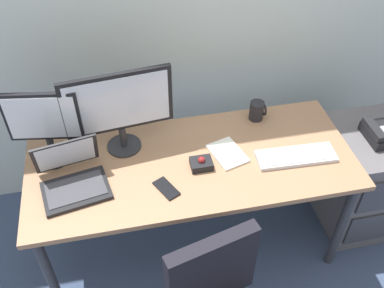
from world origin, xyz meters
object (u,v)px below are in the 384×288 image
(desk_phone, at_px, (381,133))
(laptop, at_px, (72,177))
(trackball_mouse, at_px, (201,163))
(cell_phone, at_px, (166,188))
(monitor_side, at_px, (44,123))
(file_cabinet, at_px, (362,178))
(monitor_main, at_px, (119,107))
(coffee_mug, at_px, (257,111))
(keyboard, at_px, (296,156))
(paper_notepad, at_px, (227,153))

(desk_phone, distance_m, laptop, 1.65)
(trackball_mouse, height_order, cell_phone, trackball_mouse)
(desk_phone, bearing_deg, monitor_side, 174.29)
(file_cabinet, distance_m, monitor_side, 1.86)
(laptop, bearing_deg, desk_phone, 1.19)
(monitor_main, xyz_separation_m, cell_phone, (0.17, -0.34, -0.26))
(monitor_side, bearing_deg, file_cabinet, -5.15)
(monitor_side, relative_size, trackball_mouse, 3.72)
(monitor_side, relative_size, coffee_mug, 3.68)
(keyboard, xyz_separation_m, cell_phone, (-0.69, -0.08, -0.01))
(monitor_main, relative_size, keyboard, 1.31)
(monitor_main, bearing_deg, cell_phone, -63.38)
(file_cabinet, relative_size, desk_phone, 3.48)
(monitor_main, height_order, keyboard, monitor_main)
(monitor_side, bearing_deg, keyboard, -11.75)
(monitor_main, relative_size, paper_notepad, 2.60)
(desk_phone, xyz_separation_m, coffee_mug, (-0.63, 0.27, 0.05))
(trackball_mouse, xyz_separation_m, cell_phone, (-0.20, -0.11, -0.02))
(monitor_main, bearing_deg, coffee_mug, 6.37)
(cell_phone, bearing_deg, desk_phone, -19.45)
(file_cabinet, distance_m, laptop, 1.71)
(laptop, xyz_separation_m, coffee_mug, (1.02, 0.30, 0.00))
(monitor_main, xyz_separation_m, trackball_mouse, (0.37, -0.23, -0.25))
(desk_phone, relative_size, monitor_side, 0.49)
(desk_phone, bearing_deg, coffee_mug, 156.73)
(file_cabinet, bearing_deg, monitor_main, 173.12)
(file_cabinet, xyz_separation_m, desk_phone, (-0.01, -0.02, 0.38))
(monitor_main, bearing_deg, file_cabinet, -6.88)
(trackball_mouse, relative_size, coffee_mug, 0.99)
(monitor_side, xyz_separation_m, trackball_mouse, (0.73, -0.22, -0.21))
(keyboard, distance_m, trackball_mouse, 0.49)
(monitor_main, distance_m, keyboard, 0.94)
(desk_phone, xyz_separation_m, laptop, (-1.65, -0.03, 0.05))
(paper_notepad, bearing_deg, laptop, -176.20)
(monitor_side, bearing_deg, desk_phone, -5.71)
(desk_phone, bearing_deg, paper_notepad, 178.80)
(trackball_mouse, bearing_deg, paper_notepad, 21.34)
(laptop, xyz_separation_m, trackball_mouse, (0.63, -0.01, -0.03))
(trackball_mouse, xyz_separation_m, paper_notepad, (0.15, 0.06, -0.02))
(monitor_main, relative_size, cell_phone, 3.82)
(file_cabinet, distance_m, desk_phone, 0.38)
(coffee_mug, relative_size, paper_notepad, 0.53)
(keyboard, height_order, coffee_mug, coffee_mug)
(keyboard, bearing_deg, file_cabinet, 10.26)
(file_cabinet, xyz_separation_m, keyboard, (-0.53, -0.10, 0.39))
(desk_phone, height_order, keyboard, desk_phone)
(file_cabinet, relative_size, trackball_mouse, 6.33)
(keyboard, relative_size, trackball_mouse, 3.77)
(laptop, height_order, coffee_mug, laptop)
(paper_notepad, bearing_deg, keyboard, -16.07)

